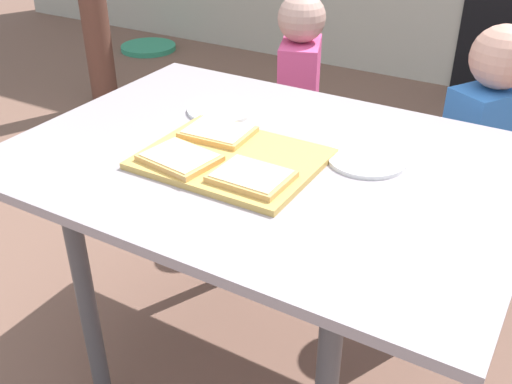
# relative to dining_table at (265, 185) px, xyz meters

# --- Properties ---
(ground_plane) EXTENTS (16.00, 16.00, 0.00)m
(ground_plane) POSITION_rel_dining_table_xyz_m (0.00, 0.00, -0.65)
(ground_plane) COLOR brown
(dining_table) EXTENTS (1.20, 0.88, 0.73)m
(dining_table) POSITION_rel_dining_table_xyz_m (0.00, 0.00, 0.00)
(dining_table) COLOR #9B9198
(dining_table) RESTS_ON ground
(cutting_board) EXTENTS (0.40, 0.32, 0.02)m
(cutting_board) POSITION_rel_dining_table_xyz_m (-0.05, -0.07, 0.09)
(cutting_board) COLOR tan
(cutting_board) RESTS_ON dining_table
(pizza_slice_far_left) EXTENTS (0.17, 0.14, 0.02)m
(pizza_slice_far_left) POSITION_rel_dining_table_xyz_m (-0.14, 0.01, 0.11)
(pizza_slice_far_left) COLOR tan
(pizza_slice_far_left) RESTS_ON cutting_board
(pizza_slice_near_right) EXTENTS (0.17, 0.13, 0.02)m
(pizza_slice_near_right) POSITION_rel_dining_table_xyz_m (0.05, -0.14, 0.11)
(pizza_slice_near_right) COLOR tan
(pizza_slice_near_right) RESTS_ON cutting_board
(pizza_slice_near_left) EXTENTS (0.18, 0.15, 0.02)m
(pizza_slice_near_left) POSITION_rel_dining_table_xyz_m (-0.14, -0.15, 0.11)
(pizza_slice_near_left) COLOR tan
(pizza_slice_near_left) RESTS_ON cutting_board
(plate_white_left) EXTENTS (0.19, 0.19, 0.01)m
(plate_white_left) POSITION_rel_dining_table_xyz_m (-0.24, 0.17, 0.09)
(plate_white_left) COLOR white
(plate_white_left) RESTS_ON dining_table
(plate_white_right) EXTENTS (0.19, 0.19, 0.01)m
(plate_white_right) POSITION_rel_dining_table_xyz_m (0.22, 0.09, 0.09)
(plate_white_right) COLOR white
(plate_white_right) RESTS_ON dining_table
(child_left) EXTENTS (0.22, 0.27, 0.92)m
(child_left) POSITION_rel_dining_table_xyz_m (-0.32, 0.82, -0.12)
(child_left) COLOR #3A2550
(child_left) RESTS_ON ground
(child_right) EXTENTS (0.24, 0.28, 0.95)m
(child_right) POSITION_rel_dining_table_xyz_m (0.39, 0.66, -0.10)
(child_right) COLOR #3D4064
(child_right) RESTS_ON ground
(garden_hose_coil) EXTENTS (0.41, 0.41, 0.04)m
(garden_hose_coil) POSITION_rel_dining_table_xyz_m (-2.34, 2.33, -0.63)
(garden_hose_coil) COLOR #339A71
(garden_hose_coil) RESTS_ON ground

